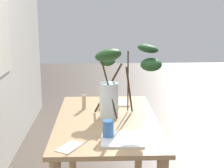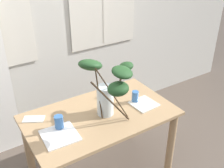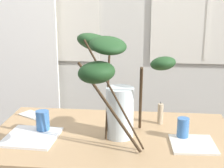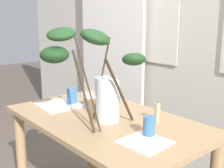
# 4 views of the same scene
# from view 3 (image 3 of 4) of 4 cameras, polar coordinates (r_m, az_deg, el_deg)

# --- Properties ---
(back_wall_with_windows) EXTENTS (5.59, 0.14, 2.73)m
(back_wall_with_windows) POSITION_cam_3_polar(r_m,az_deg,el_deg) (2.67, 2.35, 13.24)
(back_wall_with_windows) COLOR beige
(back_wall_with_windows) RESTS_ON ground
(dining_table) EXTENTS (1.30, 0.76, 0.74)m
(dining_table) POSITION_cam_3_polar(r_m,az_deg,el_deg) (1.86, 0.00, -12.56)
(dining_table) COLOR tan
(dining_table) RESTS_ON ground
(vase_with_branches) EXTENTS (0.51, 0.51, 0.58)m
(vase_with_branches) POSITION_cam_3_polar(r_m,az_deg,el_deg) (1.61, 0.38, -0.33)
(vase_with_branches) COLOR silver
(vase_with_branches) RESTS_ON dining_table
(drinking_glass_blue_left) EXTENTS (0.07, 0.07, 0.12)m
(drinking_glass_blue_left) POSITION_cam_3_polar(r_m,az_deg,el_deg) (1.85, -11.85, -6.36)
(drinking_glass_blue_left) COLOR #386BAD
(drinking_glass_blue_left) RESTS_ON dining_table
(drinking_glass_blue_right) EXTENTS (0.06, 0.06, 0.11)m
(drinking_glass_blue_right) POSITION_cam_3_polar(r_m,az_deg,el_deg) (1.77, 12.08, -7.46)
(drinking_glass_blue_right) COLOR #386BAD
(drinking_glass_blue_right) RESTS_ON dining_table
(plate_square_left) EXTENTS (0.28, 0.28, 0.01)m
(plate_square_left) POSITION_cam_3_polar(r_m,az_deg,el_deg) (1.80, -13.66, -8.84)
(plate_square_left) COLOR white
(plate_square_left) RESTS_ON dining_table
(plate_square_right) EXTENTS (0.23, 0.23, 0.01)m
(plate_square_right) POSITION_cam_3_polar(r_m,az_deg,el_deg) (1.73, 13.72, -10.04)
(plate_square_right) COLOR silver
(plate_square_right) RESTS_ON dining_table
(napkin_folded) EXTENTS (0.20, 0.18, 0.00)m
(napkin_folded) POSITION_cam_3_polar(r_m,az_deg,el_deg) (2.12, -13.37, -5.23)
(napkin_folded) COLOR silver
(napkin_folded) RESTS_ON dining_table
(pillar_candle) EXTENTS (0.03, 0.03, 0.13)m
(pillar_candle) POSITION_cam_3_polar(r_m,az_deg,el_deg) (1.94, 8.30, -5.09)
(pillar_candle) COLOR tan
(pillar_candle) RESTS_ON dining_table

